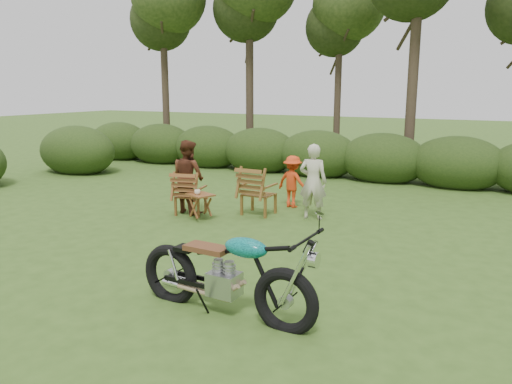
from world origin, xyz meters
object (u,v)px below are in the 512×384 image
at_px(motorcycle, 225,313).
at_px(child, 292,207).
at_px(side_table, 201,207).
at_px(cup, 197,192).
at_px(lawn_chair_left, 191,214).
at_px(lawn_chair_right, 259,214).
at_px(adult_a, 312,219).
at_px(adult_b, 189,212).

xyz_separation_m(motorcycle, child, (-1.44, 5.36, 0.00)).
height_order(side_table, cup, cup).
height_order(side_table, child, child).
relative_size(lawn_chair_left, cup, 7.73).
distance_m(lawn_chair_right, adult_a, 1.17).
height_order(cup, adult_b, adult_b).
xyz_separation_m(side_table, child, (1.22, 1.89, -0.27)).
relative_size(adult_a, child, 1.33).
xyz_separation_m(lawn_chair_left, child, (1.67, 1.59, 0.00)).
bearing_deg(child, cup, 67.72).
bearing_deg(cup, side_table, 54.68).
height_order(lawn_chair_left, cup, cup).
relative_size(lawn_chair_right, adult_a, 0.67).
bearing_deg(adult_b, lawn_chair_left, 155.48).
bearing_deg(lawn_chair_left, adult_a, -174.41).
bearing_deg(cup, lawn_chair_right, 49.28).
xyz_separation_m(motorcycle, cup, (-2.69, 3.42, 0.59)).
bearing_deg(lawn_chair_right, child, -111.46).
relative_size(motorcycle, lawn_chair_left, 2.44).
bearing_deg(lawn_chair_left, child, -149.51).
bearing_deg(adult_b, child, -123.15).
height_order(motorcycle, side_table, motorcycle).
relative_size(cup, child, 0.10).
xyz_separation_m(lawn_chair_right, side_table, (-0.84, -0.96, 0.27)).
height_order(lawn_chair_right, adult_a, adult_a).
xyz_separation_m(cup, child, (1.25, 1.94, -0.59)).
bearing_deg(side_table, motorcycle, -52.60).
xyz_separation_m(motorcycle, adult_b, (-3.22, 3.86, 0.00)).
height_order(lawn_chair_left, adult_b, adult_b).
xyz_separation_m(adult_a, child, (-0.78, 0.76, 0.00)).
distance_m(cup, adult_a, 2.42).
bearing_deg(adult_a, lawn_chair_left, 10.50).
bearing_deg(lawn_chair_right, lawn_chair_left, 28.44).
bearing_deg(motorcycle, lawn_chair_right, 114.68).
distance_m(cup, adult_b, 0.90).
height_order(lawn_chair_right, side_table, side_table).
bearing_deg(adult_b, lawn_chair_right, -141.01).
distance_m(motorcycle, cup, 4.39).
height_order(adult_a, adult_b, adult_b).
bearing_deg(adult_a, lawn_chair_right, -0.28).
height_order(cup, child, cup).
bearing_deg(lawn_chair_right, adult_a, -171.02).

